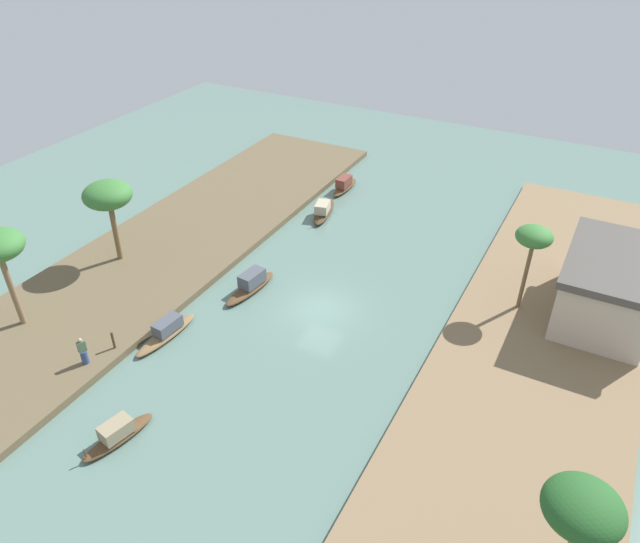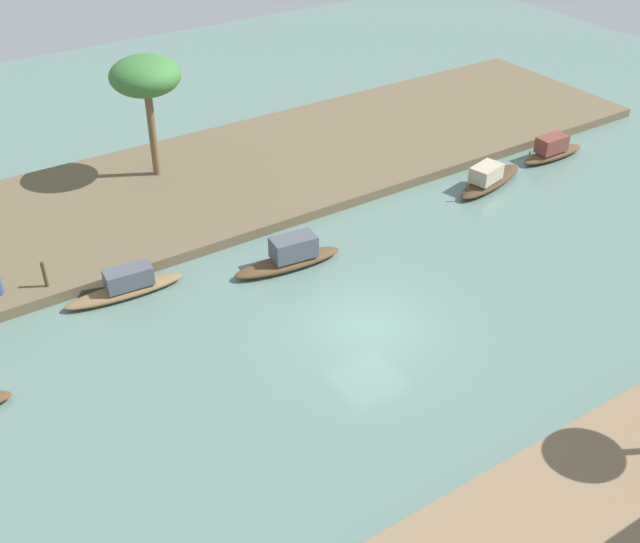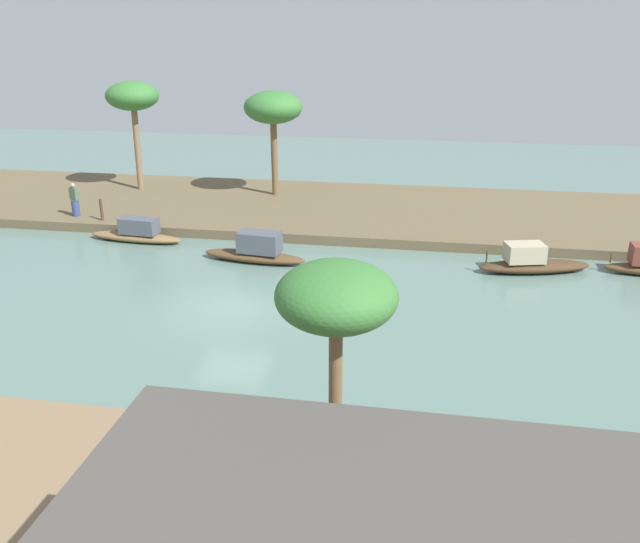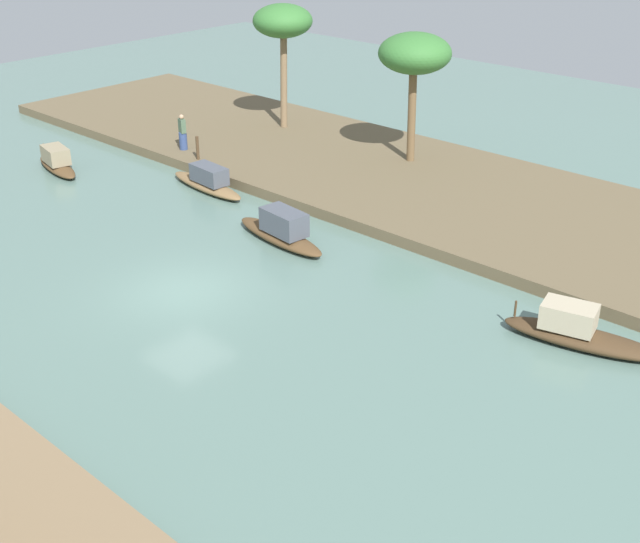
{
  "view_description": "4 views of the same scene",
  "coord_description": "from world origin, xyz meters",
  "views": [
    {
      "loc": [
        25.74,
        13.59,
        22.02
      ],
      "look_at": [
        -2.27,
        -1.23,
        1.08
      ],
      "focal_mm": 33.25,
      "sensor_mm": 36.0,
      "label": 1
    },
    {
      "loc": [
        13.29,
        17.02,
        16.85
      ],
      "look_at": [
        -0.0,
        -3.22,
        0.56
      ],
      "focal_mm": 43.01,
      "sensor_mm": 36.0,
      "label": 2
    },
    {
      "loc": [
        -6.8,
        20.9,
        9.69
      ],
      "look_at": [
        -2.95,
        -1.65,
        0.96
      ],
      "focal_mm": 37.33,
      "sensor_mm": 36.0,
      "label": 3
    },
    {
      "loc": [
        -19.41,
        14.57,
        12.45
      ],
      "look_at": [
        -3.35,
        -2.92,
        0.75
      ],
      "focal_mm": 46.42,
      "sensor_mm": 36.0,
      "label": 4
    }
  ],
  "objects": [
    {
      "name": "person_on_near_bank",
      "position": [
        10.59,
        -8.62,
        1.16
      ],
      "size": [
        0.47,
        0.47,
        1.67
      ],
      "rotation": [
        0.0,
        0.0,
        5.97
      ],
      "color": "#33477A",
      "rests_on": "riverbank_left"
    },
    {
      "name": "palm_tree_left_near",
      "position": [
        1.79,
        -14.5,
        5.16
      ],
      "size": [
        3.16,
        3.16,
        5.66
      ],
      "color": "brown",
      "rests_on": "riverbank_left"
    },
    {
      "name": "sampan_with_red_awning",
      "position": [
        6.48,
        -6.58,
        0.41
      ],
      "size": [
        4.61,
        1.33,
        1.13
      ],
      "rotation": [
        0.0,
        0.0,
        -0.08
      ],
      "color": "brown",
      "rests_on": "river_water"
    },
    {
      "name": "palm_tree_right_tall",
      "position": [
        -5.35,
        10.76,
        5.22
      ],
      "size": [
        2.09,
        2.09,
        5.48
      ],
      "color": "brown",
      "rests_on": "riverbank_right"
    },
    {
      "name": "sampan_upstream_small",
      "position": [
        -11.02,
        -5.54,
        0.42
      ],
      "size": [
        4.74,
        2.23,
        1.22
      ],
      "rotation": [
        0.0,
        0.0,
        0.24
      ],
      "color": "#47331E",
      "rests_on": "river_water"
    },
    {
      "name": "sampan_midstream",
      "position": [
        -15.8,
        -6.03,
        0.47
      ],
      "size": [
        3.94,
        0.97,
        1.25
      ],
      "rotation": [
        0.0,
        0.0,
        -0.01
      ],
      "color": "brown",
      "rests_on": "river_water"
    },
    {
      "name": "riverbank_left",
      "position": [
        0.0,
        -12.71,
        0.22
      ],
      "size": [
        47.29,
        10.53,
        0.45
      ],
      "primitive_type": "cube",
      "color": "brown",
      "rests_on": "ground"
    },
    {
      "name": "mooring_post",
      "position": [
        8.96,
        -8.13,
        0.98
      ],
      "size": [
        0.14,
        0.14,
        1.07
      ],
      "primitive_type": "cylinder",
      "color": "#4C3823",
      "rests_on": "riverbank_left"
    },
    {
      "name": "sampan_downstream_large",
      "position": [
        13.47,
        -3.63,
        0.42
      ],
      "size": [
        3.9,
        1.72,
        1.11
      ],
      "rotation": [
        0.0,
        0.0,
        -0.21
      ],
      "color": "brown",
      "rests_on": "river_water"
    },
    {
      "name": "sampan_with_tall_canopy",
      "position": [
        0.34,
        -4.85,
        0.49
      ],
      "size": [
        4.62,
        1.58,
        1.31
      ],
      "rotation": [
        0.0,
        0.0,
        -0.11
      ],
      "color": "brown",
      "rests_on": "river_water"
    },
    {
      "name": "river_water",
      "position": [
        0.0,
        0.0,
        0.0
      ],
      "size": [
        72.72,
        72.72,
        0.0
      ],
      "primitive_type": "plane",
      "color": "slate",
      "rests_on": "ground"
    },
    {
      "name": "palm_tree_right_short",
      "position": [
        12.09,
        15.52,
        5.82
      ],
      "size": [
        2.55,
        2.55,
        6.17
      ],
      "color": "#7F6647",
      "rests_on": "riverbank_right"
    },
    {
      "name": "riverside_building",
      "position": [
        -6.8,
        15.19,
        2.47
      ],
      "size": [
        8.3,
        5.15,
        4.0
      ],
      "rotation": [
        0.0,
        0.0,
        -0.01
      ],
      "color": "#C6B29E",
      "rests_on": "riverbank_right"
    },
    {
      "name": "riverbank_right",
      "position": [
        0.0,
        12.71,
        0.22
      ],
      "size": [
        47.29,
        10.53,
        0.45
      ],
      "primitive_type": "cube",
      "color": "#846B4C",
      "rests_on": "ground"
    }
  ]
}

